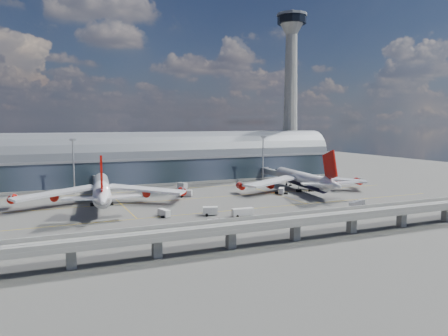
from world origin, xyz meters
name	(u,v)px	position (x,y,z in m)	size (l,w,h in m)	color
ground	(219,206)	(0.00, 0.00, 0.00)	(500.00, 500.00, 0.00)	#474744
taxi_lines	(200,197)	(0.00, 22.11, 0.01)	(200.00, 80.12, 0.01)	gold
terminal	(164,162)	(0.00, 77.99, 11.34)	(200.00, 30.00, 28.00)	#1F2B35
control_tower	(291,93)	(85.00, 83.00, 51.64)	(19.00, 19.00, 103.00)	gray
guideway	(295,222)	(0.00, -55.00, 5.29)	(220.00, 8.50, 7.20)	gray
floodlight_mast_left	(74,165)	(-50.00, 55.00, 13.63)	(3.00, 0.70, 25.70)	gray
floodlight_mast_right	(263,158)	(50.00, 55.00, 13.63)	(3.00, 0.70, 25.70)	gray
airliner_left	(101,189)	(-42.34, 21.45, 6.40)	(69.85, 73.47, 22.39)	white
airliner_right	(303,179)	(52.31, 18.87, 5.67)	(65.89, 68.92, 21.88)	white
jet_bridge_left	(100,182)	(-38.52, 53.12, 5.18)	(4.40, 28.00, 7.25)	gray
jet_bridge_right	(276,173)	(56.06, 51.18, 5.18)	(4.40, 32.00, 7.25)	gray
service_truck_0	(164,213)	(-25.42, -10.09, 1.32)	(3.31, 6.46, 2.56)	silver
service_truck_1	(210,211)	(-9.60, -14.55, 1.54)	(5.77, 4.06, 3.05)	silver
service_truck_2	(243,212)	(0.38, -20.65, 1.48)	(7.89, 2.64, 2.83)	silver
service_truck_3	(281,191)	(37.85, 15.08, 1.48)	(5.37, 6.20, 2.89)	silver
service_truck_4	(182,186)	(0.87, 48.95, 1.57)	(4.06, 5.88, 3.12)	silver
service_truck_5	(185,193)	(-5.32, 26.41, 1.54)	(6.57, 5.23, 3.01)	silver
cargo_train_0	(203,230)	(-21.45, -37.89, 1.01)	(11.78, 3.09, 1.94)	gray
cargo_train_1	(217,221)	(-12.45, -27.28, 0.75)	(6.56, 2.00, 1.45)	gray
cargo_train_2	(357,204)	(50.36, -22.02, 1.01)	(11.29, 6.50, 1.93)	gray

